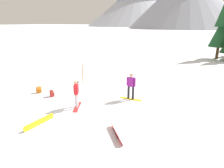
# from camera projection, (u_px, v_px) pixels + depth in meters

# --- Properties ---
(ground_plane) EXTENTS (800.00, 800.00, 0.00)m
(ground_plane) POSITION_uv_depth(u_px,v_px,m) (85.00, 112.00, 11.46)
(ground_plane) COLOR white
(snowboarder_foreground) EXTENTS (0.90, 1.51, 1.73)m
(snowboarder_foreground) POSITION_uv_depth(u_px,v_px,m) (76.00, 93.00, 11.88)
(snowboarder_foreground) COLOR red
(snowboarder_foreground) RESTS_ON ground_plane
(snowboarder_midground) EXTENTS (1.50, 0.30, 1.80)m
(snowboarder_midground) POSITION_uv_depth(u_px,v_px,m) (131.00, 86.00, 13.14)
(snowboarder_midground) COLOR yellow
(snowboarder_midground) RESTS_ON ground_plane
(loose_snowboard_far_spare) EXTENTS (0.24, 1.88, 0.29)m
(loose_snowboard_far_spare) POSITION_uv_depth(u_px,v_px,m) (39.00, 122.00, 10.04)
(loose_snowboard_far_spare) COLOR yellow
(loose_snowboard_far_spare) RESTS_ON ground_plane
(loose_snowboard_near_right) EXTENTS (1.31, 1.48, 0.25)m
(loose_snowboard_near_right) POSITION_uv_depth(u_px,v_px,m) (116.00, 133.00, 9.06)
(loose_snowboard_near_right) COLOR red
(loose_snowboard_near_right) RESTS_ON ground_plane
(backpack_red) EXTENTS (0.38, 0.36, 0.47)m
(backpack_red) POSITION_uv_depth(u_px,v_px,m) (52.00, 94.00, 13.84)
(backpack_red) COLOR red
(backpack_red) RESTS_ON ground_plane
(backpack_orange) EXTENTS (0.31, 0.36, 0.47)m
(backpack_orange) POSITION_uv_depth(u_px,v_px,m) (39.00, 90.00, 14.58)
(backpack_orange) COLOR orange
(backpack_orange) RESTS_ON ground_plane
(trail_marker_pole) EXTENTS (0.06, 0.06, 1.60)m
(trail_marker_pole) POSITION_uv_depth(u_px,v_px,m) (83.00, 73.00, 17.02)
(trail_marker_pole) COLOR orange
(trail_marker_pole) RESTS_ON ground_plane
(pine_tree_young) EXTENTS (2.74, 2.74, 7.74)m
(pine_tree_young) POSITION_uv_depth(u_px,v_px,m) (221.00, 28.00, 26.94)
(pine_tree_young) COLOR #472D19
(pine_tree_young) RESTS_ON ground_plane
(peak_central_summit) EXTENTS (134.15, 134.15, 52.80)m
(peak_central_summit) POSITION_uv_depth(u_px,v_px,m) (139.00, 4.00, 255.97)
(peak_central_summit) COLOR #B2B7C6
(peak_central_summit) RESTS_ON ground_plane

